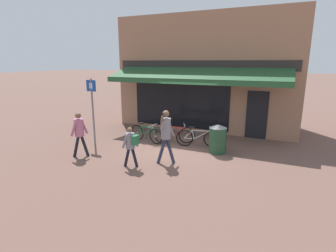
{
  "coord_description": "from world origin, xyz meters",
  "views": [
    {
      "loc": [
        3.76,
        -9.0,
        3.32
      ],
      "look_at": [
        -0.05,
        -0.58,
        1.05
      ],
      "focal_mm": 28.0,
      "sensor_mm": 36.0,
      "label": 1
    }
  ],
  "objects_px": {
    "bicycle_green": "(146,134)",
    "litter_bin": "(218,139)",
    "pedestrian_second_adult": "(79,130)",
    "pedestrian_child": "(131,143)",
    "pedestrian_adult": "(166,131)",
    "parking_sign": "(93,105)",
    "bicycle_silver": "(198,138)",
    "bicycle_red": "(175,135)"
  },
  "relations": [
    {
      "from": "pedestrian_child",
      "to": "pedestrian_second_adult",
      "type": "bearing_deg",
      "value": 5.15
    },
    {
      "from": "pedestrian_child",
      "to": "pedestrian_second_adult",
      "type": "distance_m",
      "value": 2.18
    },
    {
      "from": "parking_sign",
      "to": "pedestrian_adult",
      "type": "bearing_deg",
      "value": -10.21
    },
    {
      "from": "pedestrian_adult",
      "to": "litter_bin",
      "type": "distance_m",
      "value": 2.26
    },
    {
      "from": "pedestrian_second_adult",
      "to": "pedestrian_child",
      "type": "bearing_deg",
      "value": 168.54
    },
    {
      "from": "bicycle_green",
      "to": "bicycle_red",
      "type": "relative_size",
      "value": 1.1
    },
    {
      "from": "bicycle_silver",
      "to": "pedestrian_second_adult",
      "type": "relative_size",
      "value": 1.07
    },
    {
      "from": "bicycle_silver",
      "to": "litter_bin",
      "type": "xyz_separation_m",
      "value": [
        0.87,
        -0.38,
        0.18
      ]
    },
    {
      "from": "pedestrian_second_adult",
      "to": "parking_sign",
      "type": "relative_size",
      "value": 0.6
    },
    {
      "from": "bicycle_green",
      "to": "parking_sign",
      "type": "distance_m",
      "value": 2.47
    },
    {
      "from": "bicycle_green",
      "to": "pedestrian_adult",
      "type": "relative_size",
      "value": 0.92
    },
    {
      "from": "litter_bin",
      "to": "bicycle_green",
      "type": "bearing_deg",
      "value": 178.13
    },
    {
      "from": "bicycle_green",
      "to": "bicycle_red",
      "type": "height_order",
      "value": "bicycle_red"
    },
    {
      "from": "bicycle_red",
      "to": "bicycle_silver",
      "type": "xyz_separation_m",
      "value": [
        1.02,
        -0.02,
        -0.0
      ]
    },
    {
      "from": "pedestrian_adult",
      "to": "pedestrian_second_adult",
      "type": "xyz_separation_m",
      "value": [
        -3.05,
        -0.68,
        -0.14
      ]
    },
    {
      "from": "bicycle_green",
      "to": "litter_bin",
      "type": "xyz_separation_m",
      "value": [
        3.08,
        -0.1,
        0.18
      ]
    },
    {
      "from": "bicycle_green",
      "to": "litter_bin",
      "type": "distance_m",
      "value": 3.09
    },
    {
      "from": "pedestrian_adult",
      "to": "parking_sign",
      "type": "bearing_deg",
      "value": -19.06
    },
    {
      "from": "pedestrian_child",
      "to": "pedestrian_second_adult",
      "type": "xyz_separation_m",
      "value": [
        -2.17,
        0.06,
        0.17
      ]
    },
    {
      "from": "bicycle_silver",
      "to": "pedestrian_adult",
      "type": "relative_size",
      "value": 0.95
    },
    {
      "from": "bicycle_red",
      "to": "litter_bin",
      "type": "xyz_separation_m",
      "value": [
        1.89,
        -0.4,
        0.17
      ]
    },
    {
      "from": "pedestrian_adult",
      "to": "pedestrian_child",
      "type": "bearing_deg",
      "value": 31.14
    },
    {
      "from": "pedestrian_second_adult",
      "to": "bicycle_red",
      "type": "bearing_deg",
      "value": -141.04
    },
    {
      "from": "bicycle_red",
      "to": "pedestrian_child",
      "type": "relative_size",
      "value": 1.14
    },
    {
      "from": "pedestrian_child",
      "to": "parking_sign",
      "type": "xyz_separation_m",
      "value": [
        -2.62,
        1.37,
        0.82
      ]
    },
    {
      "from": "pedestrian_adult",
      "to": "pedestrian_second_adult",
      "type": "height_order",
      "value": "pedestrian_adult"
    },
    {
      "from": "bicycle_red",
      "to": "pedestrian_adult",
      "type": "relative_size",
      "value": 0.83
    },
    {
      "from": "bicycle_silver",
      "to": "parking_sign",
      "type": "distance_m",
      "value": 4.41
    },
    {
      "from": "bicycle_green",
      "to": "pedestrian_adult",
      "type": "xyz_separation_m",
      "value": [
        1.77,
        -1.84,
        0.76
      ]
    },
    {
      "from": "parking_sign",
      "to": "litter_bin",
      "type": "bearing_deg",
      "value": 12.96
    },
    {
      "from": "parking_sign",
      "to": "bicycle_silver",
      "type": "bearing_deg",
      "value": 20.68
    },
    {
      "from": "parking_sign",
      "to": "pedestrian_second_adult",
      "type": "bearing_deg",
      "value": -70.87
    },
    {
      "from": "bicycle_silver",
      "to": "bicycle_red",
      "type": "bearing_deg",
      "value": 162.5
    },
    {
      "from": "pedestrian_adult",
      "to": "parking_sign",
      "type": "xyz_separation_m",
      "value": [
        -3.51,
        0.63,
        0.51
      ]
    },
    {
      "from": "bicycle_red",
      "to": "litter_bin",
      "type": "distance_m",
      "value": 1.94
    },
    {
      "from": "bicycle_green",
      "to": "litter_bin",
      "type": "height_order",
      "value": "litter_bin"
    },
    {
      "from": "bicycle_silver",
      "to": "bicycle_green",
      "type": "bearing_deg",
      "value": 170.8
    },
    {
      "from": "bicycle_green",
      "to": "parking_sign",
      "type": "relative_size",
      "value": 0.62
    },
    {
      "from": "bicycle_red",
      "to": "litter_bin",
      "type": "relative_size",
      "value": 1.39
    },
    {
      "from": "bicycle_silver",
      "to": "litter_bin",
      "type": "height_order",
      "value": "litter_bin"
    },
    {
      "from": "bicycle_green",
      "to": "pedestrian_adult",
      "type": "bearing_deg",
      "value": -32.89
    },
    {
      "from": "pedestrian_adult",
      "to": "parking_sign",
      "type": "relative_size",
      "value": 0.67
    }
  ]
}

